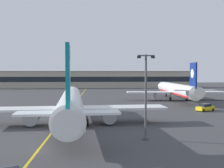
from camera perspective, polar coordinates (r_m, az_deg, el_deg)
The scene contains 8 objects.
ground_plane at distance 32.46m, azimuth -12.73°, elevation -13.13°, with size 400.00×400.00×0.00m, color #3D3D3F.
taxiway_centreline at distance 61.75m, azimuth -8.99°, elevation -5.69°, with size 0.30×180.00×0.01m, color yellow.
airliner_foreground at distance 46.39m, azimuth -8.41°, elevation -4.17°, with size 32.17×41.50×11.65m.
airliner_background at distance 88.18m, azimuth 13.11°, elevation -1.20°, with size 30.74×39.64×11.13m.
apron_lamp_post at distance 35.99m, azimuth 6.90°, elevation -2.24°, with size 2.24×0.90×10.94m.
service_car_nearest at distance 66.02m, azimuth 18.47°, elevation -4.59°, with size 4.56×3.47×1.79m.
safety_cone_by_nose_gear at distance 61.59m, azimuth -7.11°, elevation -5.46°, with size 0.44×0.44×0.55m.
terminal_building at distance 158.44m, azimuth -5.20°, elevation 0.95°, with size 121.62×12.40×9.36m.
Camera 1 is at (4.26, -30.99, 8.66)m, focal length 44.82 mm.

